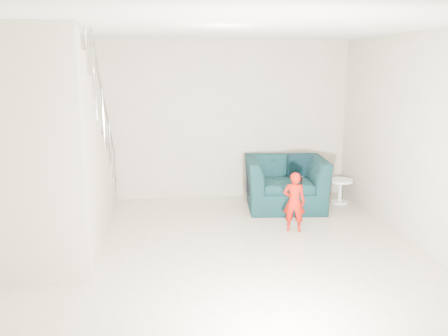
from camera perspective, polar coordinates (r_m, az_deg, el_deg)
The scene contains 12 objects.
floor at distance 5.83m, azimuth 0.03°, elevation -10.75°, with size 5.50×5.50×0.00m, color tan.
ceiling at distance 5.38m, azimuth 0.03°, elevation 16.76°, with size 5.50×5.50×0.00m, color silver.
back_wall at distance 8.15m, azimuth -2.43°, elevation 5.70°, with size 5.00×5.00×0.00m, color #A29884.
front_wall at distance 2.82m, azimuth 7.19°, elevation -7.03°, with size 5.00×5.00×0.00m, color #A29884.
right_wall at distance 6.27m, azimuth 23.36°, elevation 2.74°, with size 5.50×5.50×0.00m, color #A29884.
armchair at distance 7.75m, azimuth 7.37°, elevation -1.79°, with size 1.26×1.10×0.82m, color black.
toddler at distance 6.66m, azimuth 8.44°, elevation -4.05°, with size 0.31×0.20×0.84m, color #A70508.
side_table at distance 8.20m, azimuth 13.81°, elevation -2.25°, with size 0.41×0.41×0.41m.
staircase at distance 6.16m, azimuth -19.43°, elevation -0.92°, with size 1.02×3.03×3.62m.
cushion at distance 7.99m, azimuth 9.04°, elevation 0.34°, with size 0.40×0.12×0.38m, color black.
throw at distance 7.55m, azimuth 3.23°, elevation -1.26°, with size 0.05×0.52×0.58m, color black.
phone at distance 6.58m, azimuth 9.32°, elevation -1.47°, with size 0.02×0.05×0.10m, color black.
Camera 1 is at (-0.68, -5.32, 2.27)m, focal length 38.00 mm.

